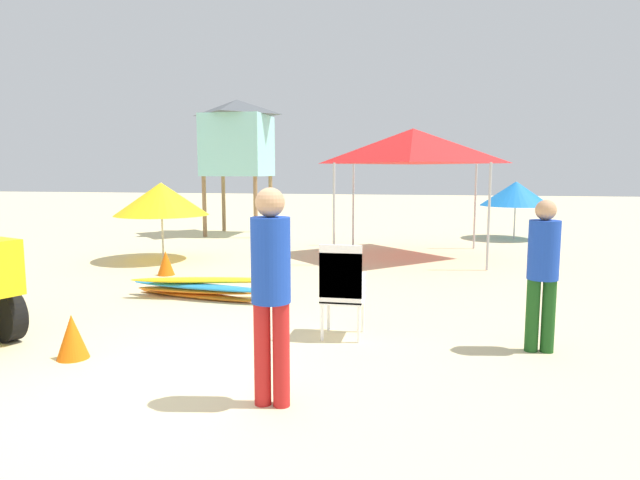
% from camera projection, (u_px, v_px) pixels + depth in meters
% --- Properties ---
extents(ground, '(80.00, 80.00, 0.00)m').
position_uv_depth(ground, '(170.00, 381.00, 5.04)').
color(ground, beige).
extents(stacked_plastic_chairs, '(0.48, 0.48, 1.11)m').
position_uv_depth(stacked_plastic_chairs, '(342.00, 283.00, 6.23)').
color(stacked_plastic_chairs, white).
rests_on(stacked_plastic_chairs, ground).
extents(surfboard_pile, '(2.51, 0.74, 0.32)m').
position_uv_depth(surfboard_pile, '(201.00, 288.00, 8.28)').
color(surfboard_pile, orange).
rests_on(surfboard_pile, ground).
extents(lifeguard_near_left, '(0.32, 0.32, 1.80)m').
position_uv_depth(lifeguard_near_left, '(271.00, 281.00, 4.40)').
color(lifeguard_near_left, red).
rests_on(lifeguard_near_left, ground).
extents(lifeguard_near_center, '(0.32, 0.32, 1.63)m').
position_uv_depth(lifeguard_near_center, '(543.00, 266.00, 5.75)').
color(lifeguard_near_center, '#194C19').
rests_on(lifeguard_near_center, ground).
extents(popup_canopy, '(3.08, 3.08, 2.86)m').
position_uv_depth(popup_canopy, '(413.00, 146.00, 12.10)').
color(popup_canopy, '#B2B2B7').
rests_on(popup_canopy, ground).
extents(lifeguard_tower, '(1.98, 1.98, 4.02)m').
position_uv_depth(lifeguard_tower, '(237.00, 138.00, 16.32)').
color(lifeguard_tower, olive).
rests_on(lifeguard_tower, ground).
extents(beach_umbrella_left, '(1.97, 1.97, 1.63)m').
position_uv_depth(beach_umbrella_left, '(516.00, 194.00, 15.42)').
color(beach_umbrella_left, beige).
rests_on(beach_umbrella_left, ground).
extents(beach_umbrella_mid, '(2.00, 2.00, 1.68)m').
position_uv_depth(beach_umbrella_mid, '(161.00, 199.00, 11.71)').
color(beach_umbrella_mid, beige).
rests_on(beach_umbrella_mid, ground).
extents(traffic_cone_near, '(0.32, 0.32, 0.46)m').
position_uv_depth(traffic_cone_near, '(166.00, 263.00, 10.13)').
color(traffic_cone_near, orange).
rests_on(traffic_cone_near, ground).
extents(traffic_cone_far, '(0.33, 0.33, 0.46)m').
position_uv_depth(traffic_cone_far, '(72.00, 337.00, 5.62)').
color(traffic_cone_far, orange).
rests_on(traffic_cone_far, ground).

